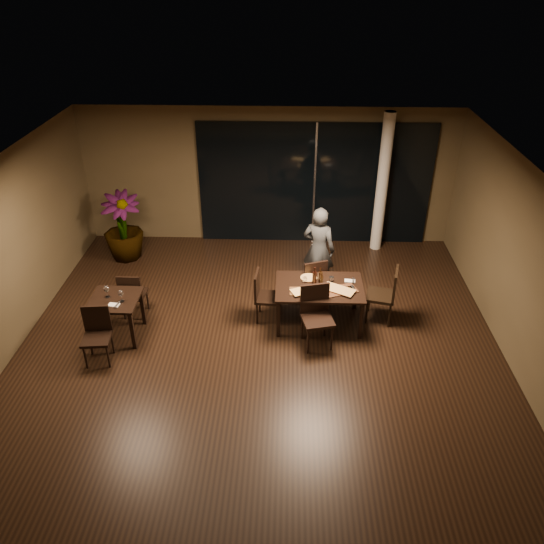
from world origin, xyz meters
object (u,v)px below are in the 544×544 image
(chair_main_left, at_px, (263,294))
(bottle_b, at_px, (322,279))
(chair_main_right, at_px, (387,292))
(side_table, at_px, (115,305))
(potted_plant, at_px, (123,227))
(chair_main_far, at_px, (313,279))
(diner, at_px, (319,249))
(chair_side_far, at_px, (132,293))
(chair_side_near, at_px, (97,331))
(bottle_a, at_px, (315,276))
(main_table, at_px, (319,290))
(bottle_c, at_px, (320,275))
(chair_main_near, at_px, (316,312))

(chair_main_left, xyz_separation_m, bottle_b, (1.00, -0.05, 0.35))
(chair_main_right, bearing_deg, side_table, -68.86)
(potted_plant, xyz_separation_m, bottle_b, (4.05, -2.19, 0.15))
(side_table, distance_m, chair_main_left, 2.51)
(chair_main_far, height_order, diner, diner)
(chair_side_far, xyz_separation_m, chair_side_near, (-0.26, -1.14, 0.02))
(chair_main_far, distance_m, chair_main_right, 1.35)
(chair_side_far, bearing_deg, chair_main_left, -178.25)
(potted_plant, distance_m, bottle_a, 4.49)
(main_table, bearing_deg, diner, 88.51)
(potted_plant, bearing_deg, chair_main_left, -35.04)
(potted_plant, distance_m, bottle_b, 4.61)
(chair_main_left, height_order, chair_side_near, chair_main_left)
(chair_main_left, bearing_deg, chair_side_near, 119.19)
(bottle_b, bearing_deg, chair_side_near, -162.68)
(main_table, relative_size, chair_main_far, 1.59)
(bottle_c, bearing_deg, chair_main_right, -0.72)
(chair_main_near, distance_m, chair_side_far, 3.26)
(side_table, height_order, chair_main_right, chair_main_right)
(chair_main_right, bearing_deg, potted_plant, -98.60)
(chair_side_far, height_order, bottle_a, bottle_a)
(chair_main_far, xyz_separation_m, chair_main_right, (1.26, -0.47, 0.05))
(potted_plant, bearing_deg, bottle_c, -27.40)
(chair_main_far, relative_size, bottle_c, 3.36)
(chair_main_far, relative_size, chair_side_far, 1.05)
(chair_side_near, xyz_separation_m, bottle_b, (3.57, 1.11, 0.36))
(bottle_b, bearing_deg, potted_plant, 151.56)
(chair_side_far, xyz_separation_m, potted_plant, (-0.74, 2.17, 0.23))
(chair_side_far, height_order, potted_plant, potted_plant)
(bottle_a, xyz_separation_m, bottle_c, (0.10, 0.08, -0.03))
(main_table, bearing_deg, chair_side_far, 179.02)
(chair_main_right, bearing_deg, chair_main_far, -96.97)
(chair_main_right, height_order, diner, diner)
(bottle_a, bearing_deg, bottle_b, -11.98)
(diner, bearing_deg, chair_side_near, 51.84)
(chair_main_left, bearing_deg, chair_side_far, 95.44)
(chair_main_right, bearing_deg, bottle_c, -77.27)
(chair_main_right, bearing_deg, bottle_a, -73.68)
(chair_main_near, bearing_deg, diner, 73.26)
(chair_main_far, distance_m, chair_main_left, 1.02)
(side_table, height_order, chair_main_left, chair_main_left)
(chair_main_near, height_order, bottle_c, chair_main_near)
(chair_side_near, bearing_deg, potted_plant, 92.47)
(chair_side_near, height_order, bottle_c, bottle_c)
(main_table, bearing_deg, chair_main_right, 5.72)
(side_table, relative_size, chair_main_right, 0.77)
(chair_main_near, distance_m, bottle_b, 0.65)
(chair_main_near, relative_size, chair_main_right, 1.02)
(bottle_c, bearing_deg, bottle_b, -80.12)
(chair_main_left, xyz_separation_m, chair_side_near, (-2.57, -1.17, -0.01))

